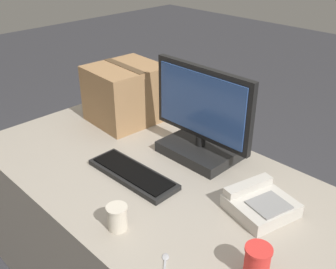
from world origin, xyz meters
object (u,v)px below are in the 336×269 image
(monitor, at_px, (201,124))
(paper_cup_right, at_px, (257,262))
(desk_phone, at_px, (260,204))
(cardboard_box, at_px, (126,93))
(spoon, at_px, (165,266))
(paper_cup_left, at_px, (117,217))
(keyboard, at_px, (133,174))

(monitor, bearing_deg, paper_cup_right, -35.39)
(desk_phone, height_order, cardboard_box, cardboard_box)
(desk_phone, distance_m, paper_cup_right, 0.31)
(monitor, height_order, desk_phone, monitor)
(paper_cup_right, xyz_separation_m, cardboard_box, (-1.10, 0.41, 0.09))
(cardboard_box, bearing_deg, spoon, -33.17)
(monitor, distance_m, spoon, 0.70)
(spoon, bearing_deg, paper_cup_right, -94.28)
(monitor, relative_size, cardboard_box, 1.39)
(monitor, height_order, paper_cup_left, monitor)
(spoon, distance_m, cardboard_box, 1.07)
(paper_cup_left, xyz_separation_m, spoon, (0.24, -0.01, -0.04))
(keyboard, xyz_separation_m, spoon, (0.44, -0.25, -0.01))
(paper_cup_left, relative_size, paper_cup_right, 0.83)
(paper_cup_right, bearing_deg, cardboard_box, 159.48)
(desk_phone, xyz_separation_m, cardboard_box, (-0.94, 0.15, 0.12))
(paper_cup_left, bearing_deg, paper_cup_right, 19.52)
(monitor, relative_size, desk_phone, 1.99)
(keyboard, distance_m, desk_phone, 0.53)
(paper_cup_left, height_order, paper_cup_right, paper_cup_right)
(desk_phone, bearing_deg, cardboard_box, -174.75)
(monitor, bearing_deg, desk_phone, -19.51)
(spoon, xyz_separation_m, cardboard_box, (-0.89, 0.58, 0.15))
(keyboard, bearing_deg, spoon, -30.48)
(keyboard, height_order, spoon, keyboard)
(monitor, xyz_separation_m, spoon, (0.37, -0.58, -0.15))
(desk_phone, bearing_deg, paper_cup_right, -44.02)
(paper_cup_left, relative_size, spoon, 0.73)
(paper_cup_right, bearing_deg, desk_phone, 121.78)
(keyboard, height_order, paper_cup_left, paper_cup_left)
(monitor, bearing_deg, cardboard_box, 179.99)
(monitor, bearing_deg, spoon, -57.73)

